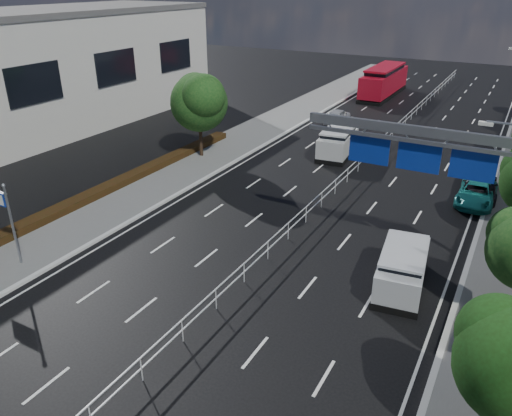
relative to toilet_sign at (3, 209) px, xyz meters
The scene contains 17 objects.
ground 11.34m from the toilet_sign, ahead, with size 160.00×160.00×0.00m, color black.
sidewalk_near 2.93m from the toilet_sign, behind, with size 5.00×140.00×0.14m, color slate.
kerb_near 3.48m from the toilet_sign, ahead, with size 0.25×140.00×0.15m, color silver.
kerb_far 20.16m from the toilet_sign, ahead, with size 0.25×140.00×0.15m, color silver.
median_fence 25.14m from the toilet_sign, 64.04° to the left, with size 0.05×85.00×1.02m.
hedge_near 6.10m from the toilet_sign, 115.13° to the left, with size 1.00×36.00×0.44m, color black.
toilet_sign is the anchor object (origin of this frame).
overhead_gantry 20.52m from the toilet_sign, 29.60° to the left, with size 10.24×0.38×7.45m.
near_building 26.29m from the toilet_sign, 136.62° to the left, with size 12.00×38.00×10.00m, color beige.
near_tree_back 18.07m from the toilet_sign, 93.14° to the left, with size 4.84×4.51×6.69m.
white_minivan 24.98m from the toilet_sign, 70.51° to the left, with size 2.69×5.28×2.21m.
red_bus 47.81m from the toilet_sign, 83.70° to the left, with size 2.84×11.71×3.50m.
near_car_silver 33.27m from the toilet_sign, 81.60° to the left, with size 1.70×4.22×1.44m, color #B3B4BA.
near_car_dark 48.39m from the toilet_sign, 85.27° to the left, with size 1.80×5.15×1.70m, color black.
silver_minivan 18.97m from the toilet_sign, 22.30° to the left, with size 2.55×4.90×1.95m.
parked_car_teal 27.07m from the toilet_sign, 44.46° to the left, with size 2.18×4.72×1.31m, color #1C817D.
parked_car_dark 28.15m from the toilet_sign, 46.67° to the left, with size 2.10×5.16×1.50m, color black.
Camera 1 is at (10.01, -13.09, 12.97)m, focal length 35.00 mm.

